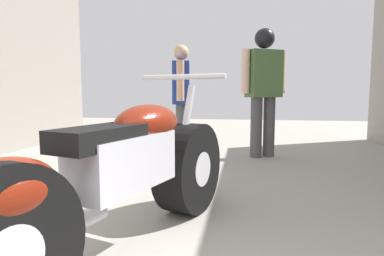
{
  "coord_description": "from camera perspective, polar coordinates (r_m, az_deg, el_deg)",
  "views": [
    {
      "loc": [
        0.59,
        0.01,
        0.94
      ],
      "look_at": [
        0.08,
        3.23,
        0.58
      ],
      "focal_mm": 31.53,
      "sensor_mm": 36.0,
      "label": 1
    }
  ],
  "objects": [
    {
      "name": "mechanic_with_helmet",
      "position": [
        4.91,
        12.03,
        7.8
      ],
      "size": [
        0.67,
        0.46,
        1.82
      ],
      "color": "#4C4C4C",
      "rests_on": "ground_plane"
    },
    {
      "name": "ground_plane",
      "position": [
        3.5,
        -1.1,
        -9.35
      ],
      "size": [
        16.0,
        16.0,
        0.0
      ],
      "primitive_type": "plane",
      "color": "#9E998E"
    },
    {
      "name": "mechanic_in_blue",
      "position": [
        4.76,
        -1.82,
        5.67
      ],
      "size": [
        0.28,
        0.64,
        1.58
      ],
      "color": "#4C4C4C",
      "rests_on": "ground_plane"
    },
    {
      "name": "motorcycle_maroon_cruiser",
      "position": [
        1.94,
        -12.17,
        -8.89
      ],
      "size": [
        1.01,
        2.25,
        1.07
      ],
      "color": "black",
      "rests_on": "ground_plane"
    }
  ]
}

